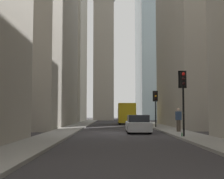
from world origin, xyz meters
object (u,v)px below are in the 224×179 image
at_px(sedan_silver, 138,124).
at_px(pedestrian, 178,119).
at_px(delivery_truck, 126,113).
at_px(traffic_light_foreground, 183,88).
at_px(traffic_light_midblock, 156,100).
at_px(discarded_bottle, 182,135).

relative_size(sedan_silver, pedestrian, 2.37).
bearing_deg(delivery_truck, sedan_silver, 180.00).
bearing_deg(sedan_silver, traffic_light_foreground, -155.75).
bearing_deg(traffic_light_foreground, delivery_truck, 5.72).
distance_m(traffic_light_midblock, pedestrian, 7.84).
height_order(delivery_truck, traffic_light_foreground, traffic_light_foreground).
relative_size(sedan_silver, discarded_bottle, 15.93).
relative_size(delivery_truck, pedestrian, 3.56).
bearing_deg(discarded_bottle, traffic_light_foreground, -78.28).
height_order(sedan_silver, pedestrian, pedestrian).
relative_size(pedestrian, discarded_bottle, 6.72).
xyz_separation_m(sedan_silver, traffic_light_foreground, (-5.29, -2.38, 2.50)).
bearing_deg(traffic_light_midblock, pedestrian, -175.11).
height_order(sedan_silver, traffic_light_foreground, traffic_light_foreground).
height_order(sedan_silver, traffic_light_midblock, traffic_light_midblock).
height_order(traffic_light_foreground, pedestrian, traffic_light_foreground).
distance_m(traffic_light_foreground, traffic_light_midblock, 12.27).
relative_size(traffic_light_midblock, pedestrian, 2.04).
distance_m(traffic_light_foreground, pedestrian, 5.11).
xyz_separation_m(traffic_light_foreground, discarded_bottle, (-0.03, 0.13, -2.92)).
xyz_separation_m(traffic_light_foreground, pedestrian, (4.64, -0.70, -2.03)).
relative_size(traffic_light_midblock, discarded_bottle, 13.71).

